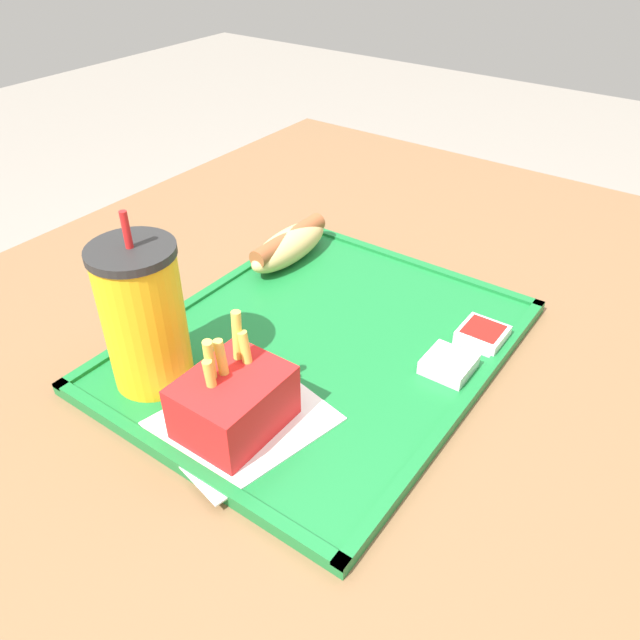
{
  "coord_description": "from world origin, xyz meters",
  "views": [
    {
      "loc": [
        -0.48,
        -0.28,
        1.19
      ],
      "look_at": [
        -0.04,
        0.03,
        0.8
      ],
      "focal_mm": 35.0,
      "sensor_mm": 36.0,
      "label": 1
    }
  ],
  "objects_px": {
    "fries_carton": "(233,401)",
    "sauce_cup_ketchup": "(482,334)",
    "hot_dog_far": "(289,245)",
    "sauce_cup_mayo": "(448,365)",
    "soda_cup": "(144,316)"
  },
  "relations": [
    {
      "from": "hot_dog_far",
      "to": "sauce_cup_ketchup",
      "type": "height_order",
      "value": "hot_dog_far"
    },
    {
      "from": "hot_dog_far",
      "to": "fries_carton",
      "type": "xyz_separation_m",
      "value": [
        -0.27,
        -0.15,
        0.01
      ]
    },
    {
      "from": "soda_cup",
      "to": "sauce_cup_ketchup",
      "type": "bearing_deg",
      "value": -44.48
    },
    {
      "from": "fries_carton",
      "to": "sauce_cup_ketchup",
      "type": "distance_m",
      "value": 0.29
    },
    {
      "from": "hot_dog_far",
      "to": "sauce_cup_ketchup",
      "type": "relative_size",
      "value": 2.97
    },
    {
      "from": "sauce_cup_mayo",
      "to": "sauce_cup_ketchup",
      "type": "relative_size",
      "value": 1.0
    },
    {
      "from": "hot_dog_far",
      "to": "sauce_cup_mayo",
      "type": "xyz_separation_m",
      "value": [
        -0.08,
        -0.27,
        -0.01
      ]
    },
    {
      "from": "fries_carton",
      "to": "sauce_cup_ketchup",
      "type": "xyz_separation_m",
      "value": [
        0.25,
        -0.13,
        -0.02
      ]
    },
    {
      "from": "hot_dog_far",
      "to": "sauce_cup_ketchup",
      "type": "distance_m",
      "value": 0.28
    },
    {
      "from": "soda_cup",
      "to": "fries_carton",
      "type": "bearing_deg",
      "value": -92.07
    },
    {
      "from": "hot_dog_far",
      "to": "fries_carton",
      "type": "height_order",
      "value": "fries_carton"
    },
    {
      "from": "sauce_cup_ketchup",
      "to": "soda_cup",
      "type": "bearing_deg",
      "value": 135.52
    },
    {
      "from": "hot_dog_far",
      "to": "sauce_cup_ketchup",
      "type": "xyz_separation_m",
      "value": [
        -0.01,
        -0.28,
        -0.01
      ]
    },
    {
      "from": "sauce_cup_ketchup",
      "to": "hot_dog_far",
      "type": "bearing_deg",
      "value": 86.99
    },
    {
      "from": "sauce_cup_mayo",
      "to": "fries_carton",
      "type": "bearing_deg",
      "value": 145.87
    }
  ]
}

